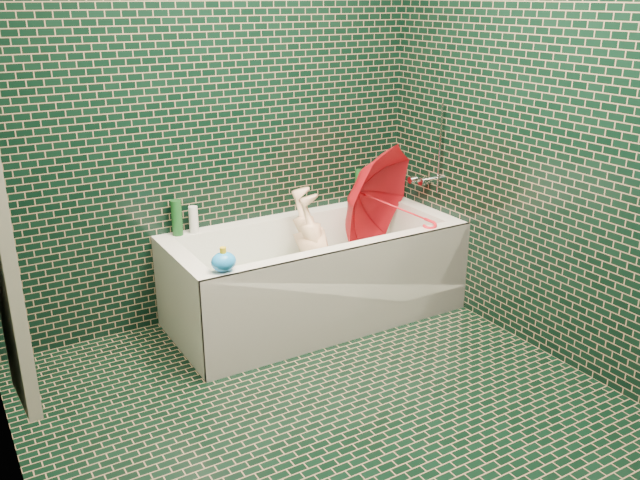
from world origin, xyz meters
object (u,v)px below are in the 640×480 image
child (321,265)px  bath_toy (224,261)px  bathtub (317,284)px  umbrella (395,207)px  rubber_duck (369,194)px

child → bath_toy: (-0.75, -0.33, 0.29)m
bathtub → umbrella: (0.52, -0.05, 0.41)m
bathtub → bath_toy: (-0.70, -0.30, 0.39)m
umbrella → rubber_duck: (0.08, 0.39, -0.03)m
child → rubber_duck: bearing=136.8°
umbrella → rubber_duck: size_ratio=5.47×
child → umbrella: umbrella is taller
bathtub → child: size_ratio=1.84×
child → bath_toy: size_ratio=7.21×
child → umbrella: 0.57m
umbrella → rubber_duck: bearing=54.2°
bathtub → child: bathtub is taller
rubber_duck → bath_toy: size_ratio=0.96×
rubber_duck → umbrella: bearing=-103.5°
bathtub → rubber_duck: rubber_duck is taller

